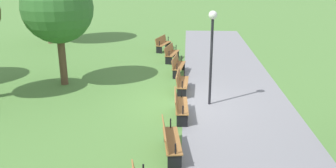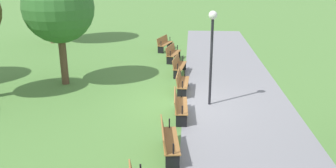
{
  "view_description": "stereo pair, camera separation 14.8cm",
  "coord_description": "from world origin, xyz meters",
  "px_view_note": "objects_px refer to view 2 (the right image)",
  "views": [
    {
      "loc": [
        12.85,
        0.12,
        5.12
      ],
      "look_at": [
        0.0,
        -0.59,
        0.8
      ],
      "focal_mm": 37.5,
      "sensor_mm": 36.0,
      "label": 1
    },
    {
      "loc": [
        12.85,
        0.27,
        5.12
      ],
      "look_at": [
        0.0,
        -0.59,
        0.8
      ],
      "focal_mm": 37.5,
      "sensor_mm": 36.0,
      "label": 2
    }
  ],
  "objects_px": {
    "bench_2": "(179,65)",
    "bench_3": "(182,82)",
    "bench_5": "(168,140)",
    "tree_4": "(58,8)",
    "bench_0": "(164,43)",
    "lamp_post": "(212,40)",
    "bench_4": "(179,105)",
    "bench_1": "(173,53)"
  },
  "relations": [
    {
      "from": "bench_0",
      "to": "lamp_post",
      "type": "height_order",
      "value": "lamp_post"
    },
    {
      "from": "bench_2",
      "to": "tree_4",
      "type": "bearing_deg",
      "value": -62.96
    },
    {
      "from": "tree_4",
      "to": "bench_1",
      "type": "bearing_deg",
      "value": 133.53
    },
    {
      "from": "bench_3",
      "to": "tree_4",
      "type": "xyz_separation_m",
      "value": [
        -0.8,
        -5.35,
        2.96
      ]
    },
    {
      "from": "bench_1",
      "to": "bench_4",
      "type": "distance_m",
      "value": 7.92
    },
    {
      "from": "bench_0",
      "to": "bench_5",
      "type": "bearing_deg",
      "value": 21.87
    },
    {
      "from": "bench_5",
      "to": "lamp_post",
      "type": "height_order",
      "value": "lamp_post"
    },
    {
      "from": "bench_1",
      "to": "bench_0",
      "type": "bearing_deg",
      "value": -153.3
    },
    {
      "from": "bench_1",
      "to": "bench_4",
      "type": "height_order",
      "value": "same"
    },
    {
      "from": "bench_1",
      "to": "bench_5",
      "type": "relative_size",
      "value": 1.01
    },
    {
      "from": "bench_0",
      "to": "bench_4",
      "type": "xyz_separation_m",
      "value": [
        10.45,
        1.33,
        0.0
      ]
    },
    {
      "from": "bench_0",
      "to": "lamp_post",
      "type": "distance_m",
      "value": 9.68
    },
    {
      "from": "bench_2",
      "to": "bench_4",
      "type": "bearing_deg",
      "value": 9.72
    },
    {
      "from": "bench_0",
      "to": "tree_4",
      "type": "bearing_deg",
      "value": -12.8
    },
    {
      "from": "bench_4",
      "to": "bench_0",
      "type": "bearing_deg",
      "value": -175.17
    },
    {
      "from": "bench_0",
      "to": "bench_3",
      "type": "xyz_separation_m",
      "value": [
        7.81,
        1.33,
        0.0
      ]
    },
    {
      "from": "bench_2",
      "to": "tree_4",
      "type": "height_order",
      "value": "tree_4"
    },
    {
      "from": "bench_0",
      "to": "bench_3",
      "type": "distance_m",
      "value": 7.92
    },
    {
      "from": "bench_1",
      "to": "bench_2",
      "type": "height_order",
      "value": "same"
    },
    {
      "from": "tree_4",
      "to": "lamp_post",
      "type": "bearing_deg",
      "value": 71.91
    },
    {
      "from": "bench_0",
      "to": "bench_4",
      "type": "relative_size",
      "value": 1.03
    },
    {
      "from": "bench_2",
      "to": "bench_5",
      "type": "distance_m",
      "value": 7.92
    },
    {
      "from": "bench_5",
      "to": "tree_4",
      "type": "xyz_separation_m",
      "value": [
        -6.08,
        -5.13,
        2.96
      ]
    },
    {
      "from": "bench_3",
      "to": "bench_4",
      "type": "bearing_deg",
      "value": 2.43
    },
    {
      "from": "bench_1",
      "to": "bench_2",
      "type": "relative_size",
      "value": 1.01
    },
    {
      "from": "bench_1",
      "to": "tree_4",
      "type": "distance_m",
      "value": 7.11
    },
    {
      "from": "bench_1",
      "to": "bench_5",
      "type": "xyz_separation_m",
      "value": [
        10.53,
        0.45,
        0.0
      ]
    },
    {
      "from": "bench_3",
      "to": "bench_4",
      "type": "distance_m",
      "value": 2.65
    },
    {
      "from": "tree_4",
      "to": "bench_5",
      "type": "bearing_deg",
      "value": 40.15
    },
    {
      "from": "bench_5",
      "to": "lamp_post",
      "type": "distance_m",
      "value": 4.68
    },
    {
      "from": "bench_5",
      "to": "lamp_post",
      "type": "xyz_separation_m",
      "value": [
        -3.96,
        1.36,
        2.08
      ]
    },
    {
      "from": "bench_2",
      "to": "bench_5",
      "type": "relative_size",
      "value": 1.0
    },
    {
      "from": "bench_4",
      "to": "lamp_post",
      "type": "height_order",
      "value": "lamp_post"
    },
    {
      "from": "bench_4",
      "to": "tree_4",
      "type": "bearing_deg",
      "value": -125.18
    },
    {
      "from": "bench_2",
      "to": "tree_4",
      "type": "xyz_separation_m",
      "value": [
        1.84,
        -5.13,
        2.96
      ]
    },
    {
      "from": "bench_0",
      "to": "tree_4",
      "type": "height_order",
      "value": "tree_4"
    },
    {
      "from": "bench_1",
      "to": "bench_5",
      "type": "distance_m",
      "value": 10.54
    },
    {
      "from": "bench_2",
      "to": "bench_3",
      "type": "xyz_separation_m",
      "value": [
        2.64,
        0.22,
        0.0
      ]
    },
    {
      "from": "bench_4",
      "to": "lamp_post",
      "type": "distance_m",
      "value": 2.72
    },
    {
      "from": "bench_3",
      "to": "lamp_post",
      "type": "bearing_deg",
      "value": 43.05
    },
    {
      "from": "bench_2",
      "to": "bench_4",
      "type": "relative_size",
      "value": 1.02
    },
    {
      "from": "bench_0",
      "to": "bench_3",
      "type": "relative_size",
      "value": 1.03
    }
  ]
}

